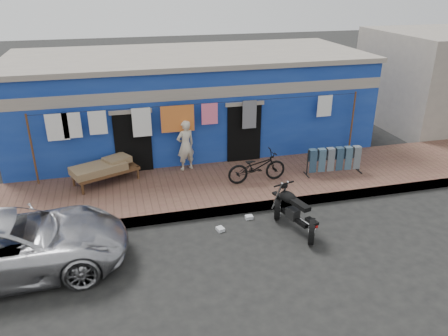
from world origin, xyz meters
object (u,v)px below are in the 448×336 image
car (10,244)px  seated_person (186,145)px  bicycle (257,164)px  jeans_rack (334,160)px  motorcycle (294,211)px  charpoy (106,172)px

car → seated_person: seated_person is taller
seated_person → bicycle: 2.32m
bicycle → jeans_rack: (2.44, -0.05, -0.13)m
motorcycle → jeans_rack: bearing=30.8°
motorcycle → jeans_rack: jeans_rack is taller
seated_person → charpoy: 2.49m
bicycle → motorcycle: bicycle is taller
car → charpoy: size_ratio=2.31×
bicycle → motorcycle: (0.17, -2.41, -0.27)m
seated_person → jeans_rack: seated_person is taller
car → bicycle: (6.21, 2.51, 0.12)m
car → motorcycle: car is taller
charpoy → jeans_rack: size_ratio=1.17×
motorcycle → jeans_rack: size_ratio=0.98×
seated_person → motorcycle: bearing=99.6°
bicycle → charpoy: (-4.26, 1.03, -0.24)m
car → motorcycle: size_ratio=2.75×
motorcycle → charpoy: bearing=126.9°
motorcycle → jeans_rack: 3.28m
jeans_rack → car: bearing=-164.1°
seated_person → jeans_rack: 4.54m
seated_person → charpoy: bearing=-10.2°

